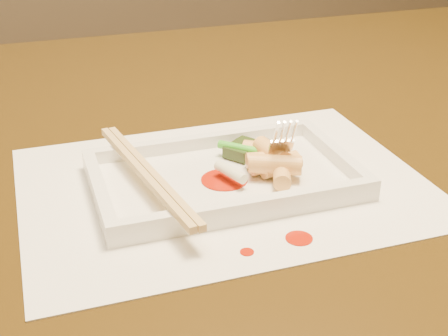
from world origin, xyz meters
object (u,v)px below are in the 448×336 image
object	(u,v)px
plate_base	(224,180)
placemat	(224,185)
table	(201,195)
chopstick_a	(142,173)
fork	(284,94)

from	to	relation	value
plate_base	placemat	bearing A→B (deg)	0.00
table	plate_base	world-z (taller)	plate_base
chopstick_a	fork	size ratio (longest dim) A/B	1.62
table	placemat	distance (m)	0.19
chopstick_a	fork	distance (m)	0.16
placemat	table	bearing A→B (deg)	82.44
table	fork	size ratio (longest dim) A/B	10.00
plate_base	fork	world-z (taller)	fork
placemat	plate_base	bearing A→B (deg)	0.00
placemat	plate_base	distance (m)	0.00
fork	plate_base	bearing A→B (deg)	-165.58
placemat	chopstick_a	world-z (taller)	chopstick_a
plate_base	fork	bearing A→B (deg)	14.42
table	chopstick_a	size ratio (longest dim) A/B	6.17
table	plate_base	size ratio (longest dim) A/B	5.38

